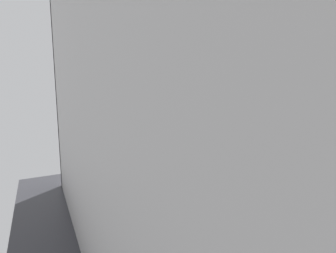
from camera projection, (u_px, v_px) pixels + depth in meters
ground_plane at (271, 214)px, 3.11m from camera, size 5.63×5.36×0.10m
wall_back at (185, 95)px, 4.67m from camera, size 4.43×0.61×2.75m
wall_left at (85, 103)px, 1.92m from camera, size 0.12×4.16×2.75m
bath_mat at (119, 199)px, 3.40m from camera, size 0.68×0.44×0.01m
vanity_sink_left at (107, 160)px, 3.86m from camera, size 0.74×0.48×0.75m
tap_on_left_sink at (103, 132)px, 3.95m from camera, size 0.03×0.13×0.11m
vanity_sink_right at (168, 152)px, 4.35m from camera, size 0.74×0.48×0.75m
tap_on_right_sink at (163, 127)px, 4.44m from camera, size 0.03×0.13×0.11m
toilet at (218, 147)px, 4.86m from camera, size 0.48×0.62×1.00m
toothbrush_cup at (84, 134)px, 3.81m from camera, size 0.07×0.07×0.20m
soap_dispenser at (178, 125)px, 4.58m from camera, size 0.06×0.06×0.19m
shower_tray at (263, 144)px, 4.93m from camera, size 0.93×1.02×1.95m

